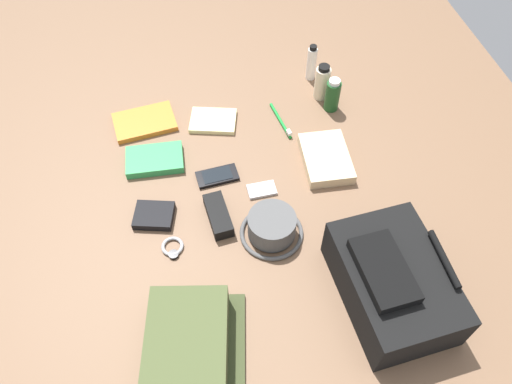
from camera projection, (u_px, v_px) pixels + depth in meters
The scene contains 17 objects.
ground_plane at pixel (256, 202), 1.48m from camera, with size 2.64×2.02×0.02m, color brown.
backpack at pixel (392, 282), 1.23m from camera, with size 0.36×0.26×0.16m.
toiletry_pouch at pixel (189, 346), 1.16m from camera, with size 0.30×0.28×0.09m.
bucket_hat at pixel (272, 227), 1.37m from camera, with size 0.18×0.18×0.08m.
toothpaste_tube at pixel (312, 63), 1.74m from camera, with size 0.03×0.03×0.14m.
lotion_bottle at pixel (322, 82), 1.69m from camera, with size 0.05×0.05×0.13m.
shampoo_bottle at pixel (333, 95), 1.65m from camera, with size 0.05×0.05×0.12m.
paperback_novel at pixel (145, 122), 1.65m from camera, with size 0.16×0.21×0.02m.
travel_guidebook at pixel (155, 160), 1.55m from camera, with size 0.13×0.18×0.03m.
cell_phone at pixel (217, 176), 1.51m from camera, with size 0.07×0.13×0.01m.
media_player at pixel (262, 190), 1.48m from camera, with size 0.05×0.09×0.01m.
wristwatch at pixel (173, 247), 1.36m from camera, with size 0.07×0.06×0.01m.
toothbrush at pixel (282, 122), 1.65m from camera, with size 0.17×0.04×0.02m.
wallet at pixel (154, 216), 1.42m from camera, with size 0.09×0.11×0.02m, color black.
notepad at pixel (213, 121), 1.65m from camera, with size 0.11×0.15×0.02m, color beige.
folded_towel at pixel (326, 158), 1.54m from camera, with size 0.20×0.14×0.04m, color beige.
sunglasses_case at pixel (218, 215), 1.41m from camera, with size 0.14×0.06×0.04m, color black.
Camera 1 is at (0.84, -0.18, 1.19)m, focal length 34.78 mm.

